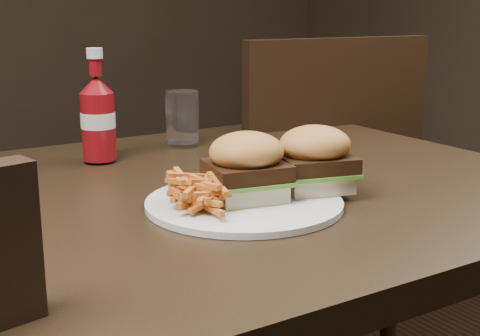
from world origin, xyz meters
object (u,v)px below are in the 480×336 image
plate (244,203)px  tumbler (182,117)px  ketchup_bottle (98,127)px  chair_far (287,233)px  dining_table (156,208)px

plate → tumbler: size_ratio=2.73×
ketchup_bottle → chair_far: bearing=24.7°
plate → tumbler: (0.11, 0.38, 0.05)m
chair_far → plate: bearing=55.9°
chair_far → ketchup_bottle: ketchup_bottle is taller
ketchup_bottle → dining_table: bearing=-91.4°
dining_table → ketchup_bottle: bearing=88.6°
plate → tumbler: 0.40m
tumbler → ketchup_bottle: bearing=-167.5°
chair_far → tumbler: tumbler is taller
dining_table → chair_far: (0.60, 0.50, -0.30)m
plate → ketchup_bottle: bearing=101.2°
tumbler → dining_table: bearing=-124.2°
ketchup_bottle → tumbler: size_ratio=1.18×
chair_far → ketchup_bottle: 0.75m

